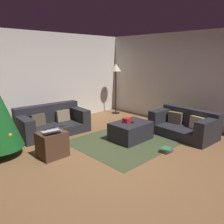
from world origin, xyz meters
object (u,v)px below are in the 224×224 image
ottoman (131,131)px  book_stack (166,150)px  laptop (52,130)px  corner_lamp (116,71)px  gift_box (127,120)px  couch_right (185,125)px  tv_remote (132,122)px  couch_left (52,122)px  side_table (52,144)px

ottoman → book_stack: bearing=-91.5°
laptop → corner_lamp: (3.37, 1.66, 0.89)m
ottoman → gift_box: (-0.06, 0.06, 0.27)m
couch_right → tv_remote: size_ratio=9.97×
couch_left → gift_box: 1.99m
side_table → gift_box: bearing=-12.6°
tv_remote → gift_box: bearing=168.5°
side_table → laptop: 0.31m
couch_left → ottoman: 2.07m
couch_right → tv_remote: couch_right is taller
ottoman → gift_box: gift_box is taller
gift_box → book_stack: size_ratio=0.76×
ottoman → book_stack: size_ratio=3.50×
couch_right → ottoman: couch_right is taller
couch_right → gift_box: 1.50m
tv_remote → corner_lamp: 2.75m
ottoman → tv_remote: (0.02, -0.00, 0.22)m
tv_remote → laptop: (-1.85, 0.40, 0.13)m
couch_left → gift_box: bearing=126.1°
corner_lamp → couch_right: bearing=-97.3°
gift_box → corner_lamp: corner_lamp is taller
laptop → gift_box: bearing=-10.7°
couch_left → couch_right: (2.29, -2.49, -0.01)m
couch_right → gift_box: size_ratio=8.06×
couch_left → couch_right: 3.38m
corner_lamp → ottoman: bearing=-126.9°
couch_right → corner_lamp: bearing=-3.1°
side_table → book_stack: size_ratio=1.99×
couch_left → side_table: 1.48m
couch_right → ottoman: size_ratio=1.74×
gift_box → corner_lamp: 2.74m
couch_left → corner_lamp: corner_lamp is taller
corner_lamp → laptop: bearing=-153.8°
gift_box → corner_lamp: bearing=51.1°
book_stack → side_table: bearing=140.8°
couch_left → laptop: (-0.72, -1.35, 0.28)m
ottoman → laptop: 1.90m
side_table → laptop: size_ratio=1.24×
couch_left → tv_remote: size_ratio=11.09×
laptop → corner_lamp: corner_lamp is taller
couch_left → side_table: (-0.72, -1.29, -0.03)m
couch_left → book_stack: (1.07, -2.75, -0.23)m
gift_box → laptop: 1.80m
tv_remote → laptop: size_ratio=0.38×
ottoman → tv_remote: size_ratio=5.73×
ottoman → corner_lamp: 2.85m
couch_left → ottoman: (1.10, -1.75, -0.07)m
couch_left → couch_right: couch_left is taller
side_table → ottoman: bearing=-14.0°
gift_box → side_table: (-1.76, 0.39, -0.22)m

